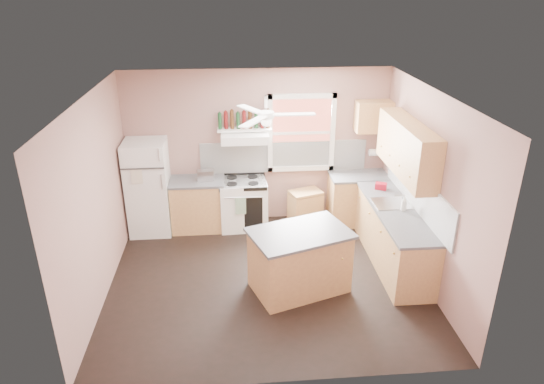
{
  "coord_description": "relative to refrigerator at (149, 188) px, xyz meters",
  "views": [
    {
      "loc": [
        -0.44,
        -5.97,
        4.02
      ],
      "look_at": [
        0.1,
        0.3,
        1.25
      ],
      "focal_mm": 32.0,
      "sensor_mm": 36.0,
      "label": 1
    }
  ],
  "objects": [
    {
      "name": "counter_right",
      "position": [
        3.81,
        -1.36,
        0.07
      ],
      "size": [
        0.62,
        2.22,
        0.04
      ],
      "primitive_type": "cube",
      "color": "#4D4D50",
      "rests_on": "base_cabinet_right"
    },
    {
      "name": "red_caddy",
      "position": [
        3.81,
        -0.6,
        0.14
      ],
      "size": [
        0.21,
        0.18,
        0.1
      ],
      "primitive_type": "cube",
      "rotation": [
        0.0,
        0.0,
        -0.42
      ],
      "color": "#A80E1F",
      "rests_on": "counter_right"
    },
    {
      "name": "counter_left",
      "position": [
        0.81,
        0.04,
        0.07
      ],
      "size": [
        0.92,
        0.62,
        0.04
      ],
      "primitive_type": "cube",
      "color": "#4D4D50",
      "rests_on": "base_cabinet_left"
    },
    {
      "name": "ceiling",
      "position": [
        1.87,
        -1.66,
        1.89
      ],
      "size": [
        4.5,
        4.5,
        0.0
      ],
      "primitive_type": "plane",
      "color": "white",
      "rests_on": "ground"
    },
    {
      "name": "ceiling_fan_hub",
      "position": [
        1.87,
        -1.66,
        1.64
      ],
      "size": [
        0.2,
        0.2,
        0.08
      ],
      "primitive_type": "cylinder",
      "color": "white",
      "rests_on": "ceiling"
    },
    {
      "name": "backsplash_right",
      "position": [
        4.1,
        -1.36,
        0.37
      ],
      "size": [
        0.03,
        2.6,
        0.55
      ],
      "primitive_type": "cube",
      "color": "white",
      "rests_on": "wall_right"
    },
    {
      "name": "toaster",
      "position": [
        0.96,
        0.02,
        0.18
      ],
      "size": [
        0.29,
        0.18,
        0.18
      ],
      "primitive_type": "cube",
      "rotation": [
        0.0,
        0.0,
        0.07
      ],
      "color": "silver",
      "rests_on": "counter_left"
    },
    {
      "name": "backsplash_back",
      "position": [
        2.32,
        0.33,
        0.37
      ],
      "size": [
        2.9,
        0.03,
        0.55
      ],
      "primitive_type": "cube",
      "color": "white",
      "rests_on": "wall_back"
    },
    {
      "name": "counter_corner",
      "position": [
        3.62,
        0.04,
        0.07
      ],
      "size": [
        1.02,
        0.62,
        0.04
      ],
      "primitive_type": "cube",
      "color": "#4D4D50",
      "rests_on": "base_cabinet_corner"
    },
    {
      "name": "soap_bottle",
      "position": [
        3.9,
        -1.41,
        0.21
      ],
      "size": [
        0.12,
        0.12,
        0.23
      ],
      "primitive_type": "imported",
      "rotation": [
        0.0,
        0.0,
        5.73
      ],
      "color": "silver",
      "rests_on": "counter_right"
    },
    {
      "name": "wall_right",
      "position": [
        4.14,
        -1.66,
        0.54
      ],
      "size": [
        0.05,
        4.0,
        2.7
      ],
      "primitive_type": "cube",
      "color": "#916A60",
      "rests_on": "ground"
    },
    {
      "name": "island",
      "position": [
        2.3,
        -1.93,
        -0.38
      ],
      "size": [
        1.44,
        1.15,
        0.86
      ],
      "primitive_type": "cube",
      "rotation": [
        0.0,
        0.0,
        0.34
      ],
      "color": "#AC7847",
      "rests_on": "floor"
    },
    {
      "name": "base_cabinet_corner",
      "position": [
        3.62,
        0.04,
        -0.38
      ],
      "size": [
        1.0,
        0.6,
        0.86
      ],
      "primitive_type": "cube",
      "color": "#AC7847",
      "rests_on": "floor"
    },
    {
      "name": "upper_cabinet_right",
      "position": [
        3.95,
        -1.16,
        0.97
      ],
      "size": [
        0.33,
        1.8,
        0.76
      ],
      "primitive_type": "cube",
      "color": "#AC7847",
      "rests_on": "wall_right"
    },
    {
      "name": "paper_towel",
      "position": [
        3.94,
        0.2,
        0.44
      ],
      "size": [
        0.26,
        0.12,
        0.12
      ],
      "primitive_type": "cylinder",
      "rotation": [
        0.0,
        1.57,
        0.0
      ],
      "color": "white",
      "rests_on": "wall_back"
    },
    {
      "name": "base_cabinet_left",
      "position": [
        0.81,
        0.04,
        -0.38
      ],
      "size": [
        0.9,
        0.6,
        0.86
      ],
      "primitive_type": "cube",
      "color": "#AC7847",
      "rests_on": "floor"
    },
    {
      "name": "faucet",
      "position": [
        3.97,
        -1.16,
        0.16
      ],
      "size": [
        0.03,
        0.03,
        0.14
      ],
      "primitive_type": "cylinder",
      "color": "silver",
      "rests_on": "sink"
    },
    {
      "name": "bottle_shelf",
      "position": [
        1.64,
        0.21,
        0.91
      ],
      "size": [
        0.9,
        0.26,
        0.03
      ],
      "primitive_type": "cube",
      "color": "white",
      "rests_on": "range_hood"
    },
    {
      "name": "cart",
      "position": [
        2.69,
        0.09,
        -0.53
      ],
      "size": [
        0.64,
        0.52,
        0.55
      ],
      "primitive_type": "cube",
      "rotation": [
        0.0,
        0.0,
        0.33
      ],
      "color": "#AC7847",
      "rests_on": "floor"
    },
    {
      "name": "window_frame",
      "position": [
        2.62,
        0.3,
        0.79
      ],
      "size": [
        1.16,
        0.07,
        1.36
      ],
      "primitive_type": "cube",
      "color": "white",
      "rests_on": "wall_back"
    },
    {
      "name": "base_cabinet_right",
      "position": [
        3.82,
        -1.36,
        -0.38
      ],
      "size": [
        0.6,
        2.2,
        0.86
      ],
      "primitive_type": "cube",
      "color": "#AC7847",
      "rests_on": "floor"
    },
    {
      "name": "range_hood",
      "position": [
        1.64,
        0.09,
        0.81
      ],
      "size": [
        0.78,
        0.5,
        0.14
      ],
      "primitive_type": "cube",
      "color": "white",
      "rests_on": "wall_back"
    },
    {
      "name": "island_top",
      "position": [
        2.3,
        -1.93,
        0.07
      ],
      "size": [
        1.53,
        1.25,
        0.04
      ],
      "primitive_type": "cube",
      "rotation": [
        0.0,
        0.0,
        0.34
      ],
      "color": "#4D4D50",
      "rests_on": "island"
    },
    {
      "name": "wine_bottles",
      "position": [
        1.64,
        0.21,
        1.07
      ],
      "size": [
        0.86,
        0.06,
        0.31
      ],
      "color": "#143819",
      "rests_on": "bottle_shelf"
    },
    {
      "name": "refrigerator",
      "position": [
        0.0,
        0.0,
        0.0
      ],
      "size": [
        0.69,
        0.67,
        1.62
      ],
      "primitive_type": "cube",
      "rotation": [
        0.0,
        0.0,
        0.0
      ],
      "color": "white",
      "rests_on": "floor"
    },
    {
      "name": "stove",
      "position": [
        1.58,
        0.04,
        -0.38
      ],
      "size": [
        0.83,
        0.68,
        0.86
      ],
      "primitive_type": "cube",
      "rotation": [
        0.0,
        0.0,
        0.05
      ],
      "color": "white",
      "rests_on": "floor"
    },
    {
      "name": "wall_left",
      "position": [
        -0.41,
        -1.66,
        0.54
      ],
      "size": [
        0.05,
        4.0,
        2.7
      ],
      "primitive_type": "cube",
      "color": "#916A60",
      "rests_on": "ground"
    },
    {
      "name": "upper_cabinet_corner",
      "position": [
        3.82,
        0.17,
        1.09
      ],
      "size": [
        0.6,
        0.33,
        0.52
      ],
      "primitive_type": "cube",
      "color": "#AC7847",
      "rests_on": "wall_back"
    },
    {
      "name": "sink",
      "position": [
        3.81,
        -1.16,
        0.09
      ],
      "size": [
        0.55,
        0.45,
        0.03
      ],
      "primitive_type": "cube",
      "color": "silver",
      "rests_on": "counter_right"
    },
    {
      "name": "wall_back",
      "position": [
        1.87,
        0.36,
        0.54
      ],
      "size": [
        4.5,
        0.05,
        2.7
      ],
      "primitive_type": "cube",
      "color": "#916A60",
      "rests_on": "ground"
    },
    {
      "name": "floor",
      "position": [
        1.87,
        -1.66,
        -0.81
      ],
      "size": [
        4.5,
        4.5,
        0.0
      ],
      "primitive_type": "plane",
      "color": "black",
      "rests_on": "ground"
    },
    {
      "name": "window_view",
      "position": [
        2.62,
        0.32,
        0.79
      ],
      "size": [
        1.0,
        0.02,
        1.2
      ],
      "primitive_type": "cube",
      "color": "brown",
      "rests_on": "wall_back"
    }
  ]
}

